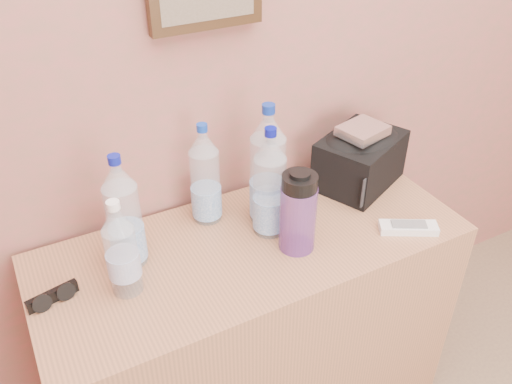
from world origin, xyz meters
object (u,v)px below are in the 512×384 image
Objects in this scene: pet_large_d at (270,188)px; ac_remote at (408,228)px; pet_large_c at (268,171)px; foil_packet at (363,131)px; sunglasses at (52,296)px; dresser at (253,333)px; pet_large_b at (205,179)px; toiletry_bag at (360,157)px; nalgene_bottle at (298,211)px; pet_large_a at (124,217)px; pet_small at (122,253)px.

pet_large_d is 2.00× the size of ac_remote.
foil_packet is at bearing 2.54° from pet_large_c.
pet_large_d is 2.57× the size of sunglasses.
dresser is 0.54m from pet_large_b.
foil_packet is at bearing 12.65° from dresser.
pet_large_c is 0.64m from sunglasses.
dresser is at bearing 169.78° from toiletry_bag.
toiletry_bag is at bearing 43.85° from foil_packet.
pet_large_b reaches higher than ac_remote.
nalgene_bottle is (0.03, -0.10, -0.03)m from pet_large_d.
pet_large_b is 0.50m from foil_packet.
nalgene_bottle is at bearing -20.57° from pet_large_a.
pet_large_d reaches higher than ac_remote.
pet_large_d reaches higher than nalgene_bottle.
pet_large_c is at bearing -28.03° from pet_large_b.
pet_large_c reaches higher than sunglasses.
pet_large_d is 1.22× the size of pet_small.
sunglasses is at bearing -175.98° from foil_packet.
pet_large_d reaches higher than dresser.
pet_large_a reaches higher than pet_large_b.
pet_small is 2.10× the size of sunglasses.
pet_large_c is 0.46m from pet_small.
pet_large_d reaches higher than toiletry_bag.
pet_small is 0.20m from sunglasses.
pet_large_d is 0.43m from pet_small.
pet_large_b is 0.59m from ac_remote.
pet_small reaches higher than dresser.
pet_large_c is (0.15, -0.08, 0.03)m from pet_large_b.
sunglasses is (-0.17, 0.04, -0.10)m from pet_small.
pet_small is (-0.04, -0.10, -0.03)m from pet_large_a.
toiletry_bag is (0.03, 0.27, 0.08)m from ac_remote.
pet_large_d is at bearing -169.14° from foil_packet.
foil_packet is at bearing -160.43° from toiletry_bag.
foil_packet is at bearing -7.87° from pet_large_b.
pet_large_d is 2.43× the size of foil_packet.
sunglasses is (-0.62, -0.05, -0.14)m from pet_large_c.
foil_packet is (0.74, 0.01, 0.06)m from pet_large_a.
pet_large_d is at bearing 5.65° from pet_small.
nalgene_bottle is 0.65m from sunglasses.
dresser is 3.30× the size of pet_large_c.
pet_large_b is 0.84× the size of pet_large_c.
ac_remote is at bearing -18.71° from pet_large_a.
pet_small is (-0.42, -0.04, -0.03)m from pet_large_d.
ac_remote is at bearing -92.10° from foil_packet.
pet_small is at bearing -174.35° from pet_large_d.
pet_large_d is 1.36× the size of nalgene_bottle.
pet_small is at bearing -171.96° from foil_packet.
toiletry_bag reaches higher than sunglasses.
pet_large_a is at bearing 157.61° from toiletry_bag.
sunglasses is (-0.53, 0.03, 0.39)m from dresser.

